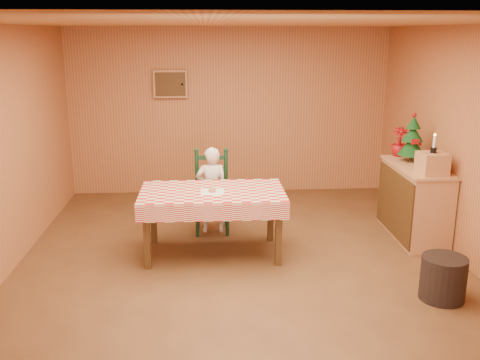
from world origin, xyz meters
name	(u,v)px	position (x,y,z in m)	size (l,w,h in m)	color
ground	(241,267)	(0.00, 0.00, 0.00)	(6.00, 6.00, 0.00)	brown
cabin_walls	(238,96)	(0.00, 0.53, 1.83)	(5.10, 6.05, 2.65)	#BA7243
dining_table	(212,198)	(-0.30, 0.42, 0.69)	(1.66, 0.96, 0.77)	#4D3014
ladder_chair	(212,193)	(-0.30, 1.20, 0.50)	(0.44, 0.40, 1.08)	black
seated_child	(212,190)	(-0.30, 1.15, 0.56)	(0.41, 0.27, 1.12)	white
napkin	(212,192)	(-0.30, 0.37, 0.77)	(0.26, 0.26, 0.00)	white
donut	(212,190)	(-0.30, 0.37, 0.79)	(0.09, 0.09, 0.03)	#B67F41
shelf_unit	(414,202)	(2.23, 0.80, 0.47)	(0.54, 1.24, 0.93)	tan
crate	(432,163)	(2.24, 0.40, 1.06)	(0.30, 0.30, 0.25)	tan
christmas_tree	(412,139)	(2.24, 1.05, 1.21)	(0.34, 0.34, 0.62)	#4D3014
flower_arrangement	(400,142)	(2.19, 1.35, 1.12)	(0.21, 0.21, 0.38)	maroon
candle_set	(434,147)	(2.24, 0.40, 1.24)	(0.07, 0.07, 0.22)	black
storage_bin	(443,278)	(1.90, -0.84, 0.22)	(0.43, 0.43, 0.43)	black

